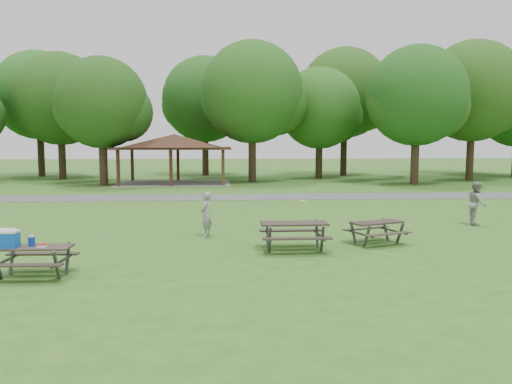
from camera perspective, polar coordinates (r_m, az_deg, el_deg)
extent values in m
plane|color=#30601B|center=(14.78, -2.93, -6.60)|extent=(160.00, 160.00, 0.00)
cube|color=#4B4B4E|center=(28.62, -3.24, -0.58)|extent=(120.00, 3.20, 0.02)
cube|color=#341B12|center=(36.58, -15.48, 2.62)|extent=(0.22, 0.22, 2.60)
cube|color=#3C1F16|center=(41.87, -13.96, 3.03)|extent=(0.22, 0.22, 2.60)
cube|color=#381D14|center=(36.00, -9.70, 2.70)|extent=(0.22, 0.22, 2.60)
cube|color=#392014|center=(41.36, -8.90, 3.10)|extent=(0.22, 0.22, 2.60)
cube|color=#3C2816|center=(35.79, -3.79, 2.75)|extent=(0.22, 0.22, 2.60)
cube|color=#3E2716|center=(41.18, -3.76, 3.14)|extent=(0.22, 0.22, 2.60)
cube|color=#362115|center=(38.64, -9.31, 4.96)|extent=(8.60, 6.60, 0.16)
pyramid|color=#352015|center=(38.64, -9.32, 5.82)|extent=(7.01, 7.01, 1.00)
cube|color=gray|center=(38.76, -9.24, 1.02)|extent=(8.40, 6.40, 0.03)
cylinder|color=black|center=(45.62, -21.28, 3.80)|extent=(0.60, 0.60, 3.85)
sphere|color=#1A4213|center=(45.74, -21.50, 9.88)|extent=(7.80, 7.80, 7.80)
sphere|color=#1C4112|center=(45.47, -19.22, 9.00)|extent=(5.07, 5.07, 5.07)
sphere|color=#184A15|center=(46.01, -23.42, 9.05)|extent=(4.68, 4.68, 4.68)
cylinder|color=#302015|center=(38.02, -17.04, 3.37)|extent=(0.60, 0.60, 3.50)
sphere|color=#194012|center=(38.09, -17.23, 9.73)|extent=(6.60, 6.60, 6.60)
sphere|color=#153F12|center=(38.03, -14.90, 8.80)|extent=(4.29, 4.29, 4.29)
sphere|color=#164614|center=(38.20, -19.23, 8.91)|extent=(3.96, 3.96, 3.96)
cylinder|color=black|center=(39.52, -0.43, 4.08)|extent=(0.60, 0.60, 4.02)
sphere|color=#1A4914|center=(39.69, -0.44, 11.33)|extent=(8.00, 8.00, 8.00)
sphere|color=#1C4513|center=(40.05, 2.15, 10.13)|extent=(5.20, 5.20, 5.20)
sphere|color=#134514|center=(39.38, -2.79, 10.49)|extent=(4.80, 4.80, 4.80)
cylinder|color=black|center=(43.73, 7.21, 3.81)|extent=(0.60, 0.60, 3.43)
sphere|color=#1D4F16|center=(43.80, 7.28, 9.49)|extent=(7.00, 7.00, 7.00)
sphere|color=#134313|center=(44.37, 9.21, 8.51)|extent=(4.55, 4.55, 4.55)
sphere|color=#134313|center=(43.34, 5.48, 8.85)|extent=(4.20, 4.20, 4.20)
cylinder|color=#302115|center=(39.11, 17.69, 3.61)|extent=(0.60, 0.60, 3.78)
sphere|color=#154513|center=(39.24, 17.90, 10.44)|extent=(7.40, 7.40, 7.40)
sphere|color=#1E4513|center=(40.09, 19.96, 9.20)|extent=(4.81, 4.81, 4.81)
sphere|color=#1B4213|center=(38.50, 15.91, 9.76)|extent=(4.44, 4.44, 4.44)
cylinder|color=#312015|center=(44.75, 23.27, 3.92)|extent=(0.60, 0.60, 4.20)
sphere|color=#1E4513|center=(44.92, 23.54, 10.53)|extent=(8.20, 8.20, 8.20)
sphere|color=#1D4714|center=(45.97, 25.40, 9.31)|extent=(5.33, 5.33, 5.33)
sphere|color=#1A4814|center=(43.98, 21.69, 9.91)|extent=(4.92, 4.92, 4.92)
sphere|color=#1C4D16|center=(49.90, 26.52, 7.96)|extent=(4.08, 4.08, 4.08)
cylinder|color=black|center=(49.89, -23.36, 4.16)|extent=(0.60, 0.60, 4.38)
sphere|color=#184F16|center=(50.06, -23.60, 10.10)|extent=(8.00, 8.00, 8.00)
sphere|color=#174313|center=(49.70, -21.46, 9.29)|extent=(5.20, 5.20, 5.20)
sphere|color=#1B4213|center=(50.38, -25.38, 9.31)|extent=(4.80, 4.80, 4.80)
cylinder|color=#311D16|center=(47.49, -5.80, 4.39)|extent=(0.60, 0.60, 4.13)
sphere|color=#164614|center=(47.64, -5.86, 10.50)|extent=(8.00, 8.00, 8.00)
sphere|color=#1C4A15|center=(47.85, -3.65, 9.53)|extent=(5.20, 5.20, 5.20)
sphere|color=#194C15|center=(47.49, -7.82, 9.76)|extent=(4.80, 4.80, 4.80)
cylinder|color=black|center=(47.77, 9.98, 4.60)|extent=(0.60, 0.60, 4.55)
sphere|color=#1D4513|center=(47.98, 10.09, 11.09)|extent=(8.40, 8.40, 8.40)
sphere|color=#1D4A15|center=(48.67, 12.19, 9.98)|extent=(5.46, 5.46, 5.46)
sphere|color=#194513|center=(47.36, 8.13, 10.42)|extent=(5.04, 5.04, 5.04)
cylinder|color=#312016|center=(53.69, 23.25, 4.19)|extent=(0.60, 0.60, 4.27)
sphere|color=#154212|center=(53.83, 23.47, 9.65)|extent=(8.00, 8.00, 8.00)
sphere|color=#154714|center=(54.87, 24.98, 8.67)|extent=(5.20, 5.20, 5.20)
sphere|color=#1B4614|center=(52.91, 21.98, 9.14)|extent=(4.80, 4.80, 4.80)
cube|color=#302923|center=(12.84, -24.13, -5.79)|extent=(1.75, 0.74, 0.05)
cube|color=black|center=(12.38, -25.08, -7.59)|extent=(1.74, 0.30, 0.04)
cube|color=black|center=(13.41, -23.14, -6.52)|extent=(1.74, 0.30, 0.04)
cube|color=#454548|center=(13.49, -26.11, -6.86)|extent=(0.07, 0.36, 0.75)
cube|color=#3D3D3F|center=(13.17, -26.77, -7.06)|extent=(0.10, 1.41, 0.05)
cube|color=#434346|center=(12.34, -21.82, -7.82)|extent=(0.07, 0.36, 0.75)
cube|color=#3B3B3D|center=(13.00, -20.72, -7.10)|extent=(0.07, 0.36, 0.75)
cube|color=#39393C|center=(12.66, -21.26, -7.32)|extent=(0.10, 1.41, 0.05)
cube|color=blue|center=(12.92, -26.47, -4.94)|extent=(0.45, 0.34, 0.34)
cube|color=white|center=(12.89, -26.51, -4.06)|extent=(0.47, 0.36, 0.06)
cylinder|color=white|center=(12.88, -26.53, -3.77)|extent=(0.38, 0.04, 0.03)
cylinder|color=#0B2CB0|center=(12.87, -24.26, -5.18)|extent=(0.17, 0.17, 0.21)
cylinder|color=silver|center=(12.85, -24.29, -4.62)|extent=(0.13, 0.13, 0.05)
cube|color=white|center=(12.62, -23.21, -5.68)|extent=(0.20, 0.20, 0.07)
cube|color=#A11D12|center=(12.61, -23.22, -5.50)|extent=(0.21, 0.21, 0.01)
cube|color=#2B231F|center=(14.59, 4.38, -3.60)|extent=(1.95, 0.78, 0.05)
cube|color=#2B231F|center=(14.02, 4.74, -5.32)|extent=(1.95, 0.29, 0.04)
cube|color=#2D2520|center=(15.27, 4.03, -4.40)|extent=(1.95, 0.29, 0.04)
cube|color=#3E3E41|center=(14.18, 1.58, -5.49)|extent=(0.07, 0.41, 0.85)
cube|color=#474749|center=(14.97, 1.29, -4.89)|extent=(0.07, 0.41, 0.85)
cube|color=#404043|center=(14.57, 1.44, -5.06)|extent=(0.07, 1.59, 0.05)
cube|color=#3D3D3F|center=(14.39, 7.57, -5.37)|extent=(0.07, 0.41, 0.85)
cube|color=#39393B|center=(15.18, 6.97, -4.78)|extent=(0.07, 0.41, 0.85)
cube|color=#3D3D40|center=(14.78, 7.27, -4.95)|extent=(0.07, 1.59, 0.05)
cube|color=black|center=(15.95, 13.64, -3.39)|extent=(1.77, 1.20, 0.05)
cube|color=#322824|center=(15.58, 14.86, -4.65)|extent=(1.62, 0.82, 0.04)
cube|color=#312A23|center=(16.42, 12.44, -4.07)|extent=(1.62, 0.82, 0.04)
cube|color=#444447|center=(15.36, 12.55, -4.99)|extent=(0.18, 0.34, 0.72)
cube|color=#414144|center=(15.90, 11.04, -4.59)|extent=(0.18, 0.34, 0.72)
cube|color=#3A3A3C|center=(15.62, 11.78, -4.69)|extent=(0.54, 1.27, 0.05)
cube|color=#454447|center=(16.15, 16.14, -4.55)|extent=(0.18, 0.34, 0.72)
cube|color=#3F3E41|center=(16.67, 14.59, -4.20)|extent=(0.18, 0.34, 0.72)
cube|color=#38383A|center=(16.40, 15.35, -4.28)|extent=(0.54, 1.27, 0.05)
cylinder|color=yellow|center=(17.44, 5.36, -1.02)|extent=(0.34, 0.34, 0.02)
imported|color=gray|center=(16.71, -5.73, -2.56)|extent=(0.49, 0.62, 1.51)
imported|color=gray|center=(20.78, 23.92, -1.17)|extent=(0.89, 0.99, 1.67)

